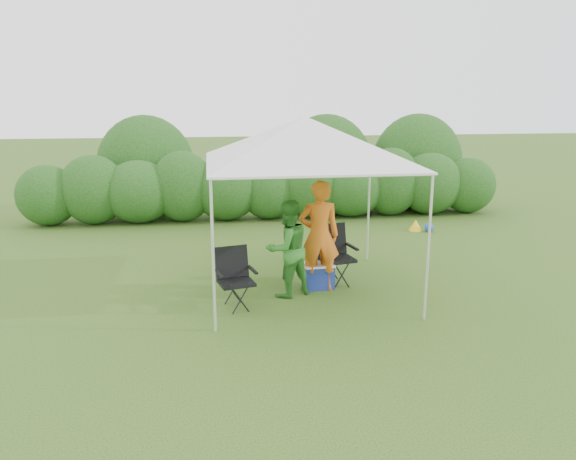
{
  "coord_description": "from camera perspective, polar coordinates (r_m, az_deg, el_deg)",
  "views": [
    {
      "loc": [
        -1.52,
        -8.23,
        3.17
      ],
      "look_at": [
        -0.29,
        0.4,
        1.05
      ],
      "focal_mm": 35.0,
      "sensor_mm": 36.0,
      "label": 1
    }
  ],
  "objects": [
    {
      "name": "cooler",
      "position": [
        9.42,
        3.1,
        -4.65
      ],
      "size": [
        0.52,
        0.4,
        0.42
      ],
      "rotation": [
        0.0,
        0.0,
        0.06
      ],
      "color": "navy",
      "rests_on": "ground"
    },
    {
      "name": "woman",
      "position": [
        8.91,
        -0.05,
        -1.9
      ],
      "size": [
        0.94,
        0.86,
        1.56
      ],
      "primitive_type": "imported",
      "rotation": [
        0.0,
        0.0,
        3.58
      ],
      "color": "#317927",
      "rests_on": "ground"
    },
    {
      "name": "chair_left",
      "position": [
        8.56,
        -5.47,
        -4.44
      ],
      "size": [
        0.65,
        0.61,
        0.92
      ],
      "rotation": [
        0.0,
        0.0,
        0.23
      ],
      "color": "black",
      "rests_on": "ground"
    },
    {
      "name": "lawn_toy",
      "position": [
        13.67,
        13.17,
        0.43
      ],
      "size": [
        0.53,
        0.44,
        0.26
      ],
      "color": "yellow",
      "rests_on": "ground"
    },
    {
      "name": "canopy",
      "position": [
        8.89,
        1.8,
        9.1
      ],
      "size": [
        3.1,
        3.1,
        2.83
      ],
      "color": "silver",
      "rests_on": "ground"
    },
    {
      "name": "bottle",
      "position": [
        9.29,
        3.54,
        -2.75
      ],
      "size": [
        0.07,
        0.07,
        0.25
      ],
      "primitive_type": "cylinder",
      "color": "#592D0C",
      "rests_on": "cooler"
    },
    {
      "name": "hedge",
      "position": [
        14.5,
        -1.99,
        4.35
      ],
      "size": [
        12.4,
        1.53,
        1.8
      ],
      "color": "#25541A",
      "rests_on": "ground"
    },
    {
      "name": "chair_right",
      "position": [
        9.61,
        4.69,
        -2.08
      ],
      "size": [
        0.71,
        0.66,
        1.01
      ],
      "rotation": [
        0.0,
        0.0,
        0.2
      ],
      "color": "black",
      "rests_on": "ground"
    },
    {
      "name": "man",
      "position": [
        9.15,
        3.17,
        -0.59
      ],
      "size": [
        0.69,
        0.47,
        1.84
      ],
      "primitive_type": "imported",
      "rotation": [
        0.0,
        0.0,
        3.1
      ],
      "color": "orange",
      "rests_on": "ground"
    },
    {
      "name": "ground",
      "position": [
        8.95,
        2.23,
        -7.09
      ],
      "size": [
        70.0,
        70.0,
        0.0
      ],
      "primitive_type": "plane",
      "color": "#3E5F1E"
    }
  ]
}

